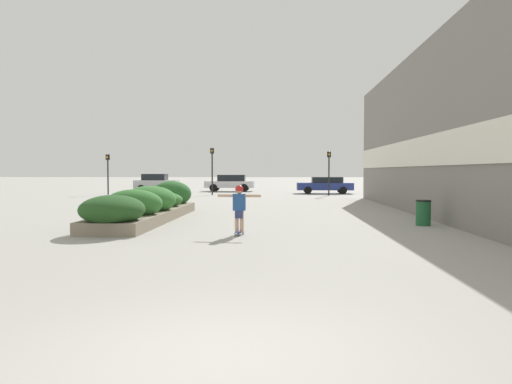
{
  "coord_description": "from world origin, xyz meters",
  "views": [
    {
      "loc": [
        0.66,
        -4.91,
        1.89
      ],
      "look_at": [
        -0.45,
        16.77,
        0.98
      ],
      "focal_mm": 35.0,
      "sensor_mm": 36.0,
      "label": 1
    }
  ],
  "objects_px": {
    "traffic_light_left": "(212,163)",
    "traffic_light_right": "(329,165)",
    "car_center_left": "(156,182)",
    "trash_bin": "(423,213)",
    "traffic_light_far_left": "(108,167)",
    "car_center_right": "(230,183)",
    "car_rightmost": "(430,183)",
    "skateboard": "(239,233)",
    "car_leftmost": "(325,185)",
    "skateboarder": "(239,204)"
  },
  "relations": [
    {
      "from": "traffic_light_left",
      "to": "traffic_light_right",
      "type": "distance_m",
      "value": 9.19
    },
    {
      "from": "car_center_left",
      "to": "traffic_light_left",
      "type": "relative_size",
      "value": 1.06
    },
    {
      "from": "car_center_left",
      "to": "traffic_light_right",
      "type": "xyz_separation_m",
      "value": [
        15.38,
        -7.13,
        1.49
      ]
    },
    {
      "from": "trash_bin",
      "to": "traffic_light_right",
      "type": "height_order",
      "value": "traffic_light_right"
    },
    {
      "from": "traffic_light_far_left",
      "to": "car_center_right",
      "type": "bearing_deg",
      "value": 36.21
    },
    {
      "from": "traffic_light_right",
      "to": "traffic_light_far_left",
      "type": "height_order",
      "value": "traffic_light_right"
    },
    {
      "from": "traffic_light_right",
      "to": "car_center_right",
      "type": "bearing_deg",
      "value": 138.6
    },
    {
      "from": "trash_bin",
      "to": "traffic_light_far_left",
      "type": "bearing_deg",
      "value": 130.72
    },
    {
      "from": "traffic_light_left",
      "to": "car_rightmost",
      "type": "bearing_deg",
      "value": 12.87
    },
    {
      "from": "skateboard",
      "to": "traffic_light_far_left",
      "type": "distance_m",
      "value": 28.07
    },
    {
      "from": "skateboard",
      "to": "traffic_light_right",
      "type": "bearing_deg",
      "value": 84.81
    },
    {
      "from": "traffic_light_right",
      "to": "car_rightmost",
      "type": "bearing_deg",
      "value": 26.98
    },
    {
      "from": "car_center_left",
      "to": "car_center_right",
      "type": "height_order",
      "value": "car_center_left"
    },
    {
      "from": "car_rightmost",
      "to": "traffic_light_far_left",
      "type": "height_order",
      "value": "traffic_light_far_left"
    },
    {
      "from": "trash_bin",
      "to": "traffic_light_far_left",
      "type": "height_order",
      "value": "traffic_light_far_left"
    },
    {
      "from": "car_rightmost",
      "to": "car_leftmost",
      "type": "bearing_deg",
      "value": -81.31
    },
    {
      "from": "car_leftmost",
      "to": "traffic_light_right",
      "type": "height_order",
      "value": "traffic_light_right"
    },
    {
      "from": "skateboard",
      "to": "car_center_right",
      "type": "distance_m",
      "value": 31.88
    },
    {
      "from": "skateboard",
      "to": "traffic_light_far_left",
      "type": "relative_size",
      "value": 0.2
    },
    {
      "from": "car_leftmost",
      "to": "car_center_right",
      "type": "height_order",
      "value": "car_center_right"
    },
    {
      "from": "trash_bin",
      "to": "car_center_right",
      "type": "bearing_deg",
      "value": 108.64
    },
    {
      "from": "skateboarder",
      "to": "traffic_light_right",
      "type": "height_order",
      "value": "traffic_light_right"
    },
    {
      "from": "skateboarder",
      "to": "traffic_light_left",
      "type": "height_order",
      "value": "traffic_light_left"
    },
    {
      "from": "car_center_right",
      "to": "traffic_light_left",
      "type": "height_order",
      "value": "traffic_light_left"
    },
    {
      "from": "car_leftmost",
      "to": "skateboard",
      "type": "bearing_deg",
      "value": 169.82
    },
    {
      "from": "car_center_right",
      "to": "skateboard",
      "type": "bearing_deg",
      "value": -173.66
    },
    {
      "from": "car_leftmost",
      "to": "traffic_light_right",
      "type": "distance_m",
      "value": 3.59
    },
    {
      "from": "car_center_right",
      "to": "traffic_light_far_left",
      "type": "relative_size",
      "value": 1.41
    },
    {
      "from": "skateboarder",
      "to": "traffic_light_far_left",
      "type": "distance_m",
      "value": 28.02
    },
    {
      "from": "car_leftmost",
      "to": "traffic_light_far_left",
      "type": "height_order",
      "value": "traffic_light_far_left"
    },
    {
      "from": "trash_bin",
      "to": "car_center_right",
      "type": "xyz_separation_m",
      "value": [
        -9.7,
        28.77,
        0.37
      ]
    },
    {
      "from": "car_leftmost",
      "to": "car_rightmost",
      "type": "bearing_deg",
      "value": -81.31
    },
    {
      "from": "skateboard",
      "to": "car_leftmost",
      "type": "relative_size",
      "value": 0.14
    },
    {
      "from": "trash_bin",
      "to": "car_leftmost",
      "type": "height_order",
      "value": "car_leftmost"
    },
    {
      "from": "car_leftmost",
      "to": "traffic_light_left",
      "type": "distance_m",
      "value": 9.75
    },
    {
      "from": "skateboarder",
      "to": "car_rightmost",
      "type": "relative_size",
      "value": 0.32
    },
    {
      "from": "traffic_light_left",
      "to": "skateboard",
      "type": "bearing_deg",
      "value": -80.23
    },
    {
      "from": "skateboarder",
      "to": "trash_bin",
      "type": "distance_m",
      "value": 6.85
    },
    {
      "from": "trash_bin",
      "to": "car_center_right",
      "type": "height_order",
      "value": "car_center_right"
    },
    {
      "from": "trash_bin",
      "to": "car_center_right",
      "type": "relative_size",
      "value": 0.19
    },
    {
      "from": "skateboard",
      "to": "car_rightmost",
      "type": "bearing_deg",
      "value": 70.47
    },
    {
      "from": "skateboard",
      "to": "traffic_light_right",
      "type": "xyz_separation_m",
      "value": [
        4.93,
        24.23,
        2.26
      ]
    },
    {
      "from": "skateboard",
      "to": "car_center_left",
      "type": "distance_m",
      "value": 33.06
    },
    {
      "from": "skateboard",
      "to": "car_center_right",
      "type": "xyz_separation_m",
      "value": [
        -3.52,
        31.67,
        0.75
      ]
    },
    {
      "from": "car_leftmost",
      "to": "traffic_light_far_left",
      "type": "relative_size",
      "value": 1.44
    },
    {
      "from": "car_center_right",
      "to": "car_rightmost",
      "type": "xyz_separation_m",
      "value": [
        17.48,
        -2.85,
        0.03
      ]
    },
    {
      "from": "traffic_light_right",
      "to": "traffic_light_left",
      "type": "bearing_deg",
      "value": 177.27
    },
    {
      "from": "trash_bin",
      "to": "car_rightmost",
      "type": "bearing_deg",
      "value": 73.3
    },
    {
      "from": "skateboard",
      "to": "car_leftmost",
      "type": "bearing_deg",
      "value": 86.13
    },
    {
      "from": "traffic_light_far_left",
      "to": "car_center_left",
      "type": "bearing_deg",
      "value": 70.35
    }
  ]
}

